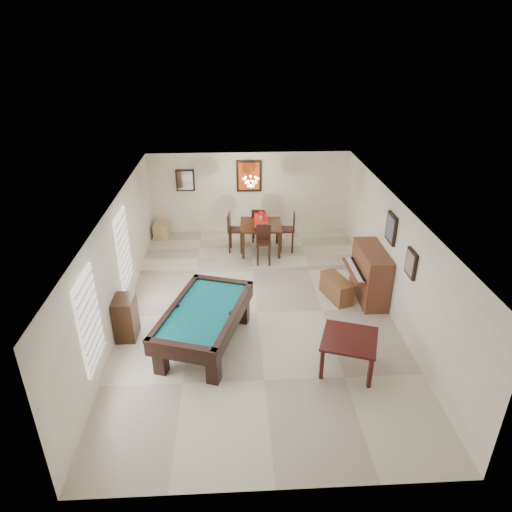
{
  "coord_description": "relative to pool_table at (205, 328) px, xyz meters",
  "views": [
    {
      "loc": [
        -0.5,
        -8.75,
        5.79
      ],
      "look_at": [
        0.0,
        0.6,
        1.15
      ],
      "focal_mm": 32.0,
      "sensor_mm": 36.0,
      "label": 1
    }
  ],
  "objects": [
    {
      "name": "dining_chair_west",
      "position": [
        0.69,
        4.17,
        0.26
      ],
      "size": [
        0.46,
        0.46,
        1.12
      ],
      "primitive_type": null,
      "rotation": [
        0.0,
        0.0,
        1.44
      ],
      "color": "black",
      "rests_on": "dining_step"
    },
    {
      "name": "dining_chair_east",
      "position": [
        2.13,
        4.12,
        0.26
      ],
      "size": [
        0.47,
        0.47,
        1.12
      ],
      "primitive_type": null,
      "rotation": [
        0.0,
        0.0,
        -1.7
      ],
      "color": "black",
      "rests_on": "dining_step"
    },
    {
      "name": "window_left_rear",
      "position": [
        -1.84,
        1.72,
        0.98
      ],
      "size": [
        0.06,
        1.0,
        1.7
      ],
      "primitive_type": "cube",
      "color": "white",
      "rests_on": "wall_left"
    },
    {
      "name": "flower_vase",
      "position": [
        1.39,
        4.14,
        0.78
      ],
      "size": [
        0.16,
        0.16,
        0.26
      ],
      "primitive_type": null,
      "rotation": [
        0.0,
        0.0,
        -0.01
      ],
      "color": "red",
      "rests_on": "dining_table"
    },
    {
      "name": "wall_front",
      "position": [
        1.13,
        -3.38,
        0.88
      ],
      "size": [
        6.0,
        0.04,
        2.6
      ],
      "primitive_type": "cube",
      "color": "silver",
      "rests_on": "ground_plane"
    },
    {
      "name": "wall_left",
      "position": [
        -1.87,
        1.12,
        0.88
      ],
      "size": [
        0.04,
        9.0,
        2.6
      ],
      "primitive_type": "cube",
      "color": "silver",
      "rests_on": "ground_plane"
    },
    {
      "name": "dining_chair_north",
      "position": [
        1.37,
        4.85,
        0.22
      ],
      "size": [
        0.43,
        0.43,
        1.04
      ],
      "primitive_type": null,
      "rotation": [
        0.0,
        0.0,
        3.03
      ],
      "color": "black",
      "rests_on": "dining_step"
    },
    {
      "name": "dining_step",
      "position": [
        1.13,
        4.37,
        -0.36
      ],
      "size": [
        6.0,
        2.5,
        0.12
      ],
      "primitive_type": "cube",
      "color": "beige",
      "rests_on": "ground_plane"
    },
    {
      "name": "pool_table",
      "position": [
        0.0,
        0.0,
        0.0
      ],
      "size": [
        2.04,
        2.8,
        0.83
      ],
      "primitive_type": null,
      "rotation": [
        0.0,
        0.0,
        -0.3
      ],
      "color": "black",
      "rests_on": "ground_plane"
    },
    {
      "name": "apothecary_chest",
      "position": [
        -1.65,
        0.39,
        0.04
      ],
      "size": [
        0.41,
        0.61,
        0.92
      ],
      "primitive_type": "cube",
      "color": "black",
      "rests_on": "ground_plane"
    },
    {
      "name": "right_picture_upper",
      "position": [
        4.09,
        1.42,
        1.48
      ],
      "size": [
        0.06,
        0.55,
        0.65
      ],
      "primitive_type": "cube",
      "color": "slate",
      "rests_on": "wall_right"
    },
    {
      "name": "back_painting",
      "position": [
        1.13,
        5.58,
        1.48
      ],
      "size": [
        0.75,
        0.06,
        0.95
      ],
      "primitive_type": "cube",
      "color": "#D84C14",
      "rests_on": "wall_back"
    },
    {
      "name": "upright_piano",
      "position": [
        3.68,
        1.66,
        0.21
      ],
      "size": [
        0.85,
        1.51,
        1.26
      ],
      "primitive_type": null,
      "color": "brown",
      "rests_on": "ground_plane"
    },
    {
      "name": "window_left_front",
      "position": [
        -1.84,
        -1.08,
        0.98
      ],
      "size": [
        0.06,
        1.0,
        1.7
      ],
      "primitive_type": "cube",
      "color": "white",
      "rests_on": "wall_left"
    },
    {
      "name": "wall_back",
      "position": [
        1.13,
        5.62,
        0.88
      ],
      "size": [
        6.0,
        0.04,
        2.6
      ],
      "primitive_type": "cube",
      "color": "silver",
      "rests_on": "ground_plane"
    },
    {
      "name": "back_mirror",
      "position": [
        -0.77,
        5.58,
        1.38
      ],
      "size": [
        0.55,
        0.06,
        0.65
      ],
      "primitive_type": "cube",
      "color": "white",
      "rests_on": "wall_back"
    },
    {
      "name": "dining_chair_south",
      "position": [
        1.42,
        3.36,
        0.23
      ],
      "size": [
        0.41,
        0.41,
        1.06
      ],
      "primitive_type": null,
      "rotation": [
        0.0,
        0.0,
        -0.04
      ],
      "color": "black",
      "rests_on": "dining_step"
    },
    {
      "name": "square_table",
      "position": [
        2.73,
        -0.86,
        -0.07
      ],
      "size": [
        1.27,
        1.27,
        0.69
      ],
      "primitive_type": null,
      "rotation": [
        0.0,
        0.0,
        -0.34
      ],
      "color": "black",
      "rests_on": "ground_plane"
    },
    {
      "name": "chandelier",
      "position": [
        1.13,
        4.32,
        1.78
      ],
      "size": [
        0.44,
        0.44,
        0.6
      ],
      "primitive_type": null,
      "color": "#FFE5B2",
      "rests_on": "ceiling"
    },
    {
      "name": "ceiling",
      "position": [
        1.13,
        1.12,
        2.18
      ],
      "size": [
        6.0,
        9.0,
        0.04
      ],
      "primitive_type": "cube",
      "color": "white",
      "rests_on": "wall_back"
    },
    {
      "name": "right_picture_lower",
      "position": [
        4.09,
        0.12,
        1.28
      ],
      "size": [
        0.06,
        0.45,
        0.55
      ],
      "primitive_type": "cube",
      "color": "gray",
      "rests_on": "wall_right"
    },
    {
      "name": "corner_bench",
      "position": [
        -1.56,
        5.25,
        -0.06
      ],
      "size": [
        0.47,
        0.56,
        0.47
      ],
      "primitive_type": "cube",
      "rotation": [
        0.0,
        0.0,
        -0.12
      ],
      "color": "tan",
      "rests_on": "dining_step"
    },
    {
      "name": "piano_bench",
      "position": [
        3.04,
        1.66,
        -0.15
      ],
      "size": [
        0.65,
        1.04,
        0.54
      ],
      "primitive_type": "cube",
      "rotation": [
        0.0,
        0.0,
        0.31
      ],
      "color": "brown",
      "rests_on": "ground_plane"
    },
    {
      "name": "wall_right",
      "position": [
        4.13,
        1.12,
        0.88
      ],
      "size": [
        0.04,
        9.0,
        2.6
      ],
      "primitive_type": "cube",
      "color": "silver",
      "rests_on": "ground_plane"
    },
    {
      "name": "dining_table",
      "position": [
        1.39,
        4.14,
        0.17
      ],
      "size": [
        1.18,
        1.18,
        0.94
      ],
      "primitive_type": null,
      "rotation": [
        0.0,
        0.0,
        -0.04
      ],
      "color": "black",
      "rests_on": "dining_step"
    },
    {
      "name": "ground_plane",
      "position": [
        1.13,
        1.12,
        -0.43
      ],
      "size": [
        6.0,
        9.0,
        0.02
      ],
      "primitive_type": "cube",
      "color": "beige"
    }
  ]
}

